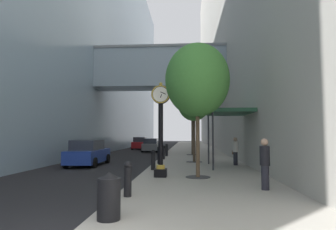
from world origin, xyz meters
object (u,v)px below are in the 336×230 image
at_px(street_clock, 161,124).
at_px(car_grey_far, 151,145).
at_px(bollard_fifth, 163,152).
at_px(car_blue_mid, 88,153).
at_px(pedestrian_walking, 235,150).
at_px(bollard_sixth, 167,150).
at_px(street_tree_mid_near, 194,102).
at_px(pedestrian_by_clock, 265,162).
at_px(bollard_fourth, 159,155).
at_px(street_tree_mid_far, 192,101).
at_px(street_tree_near, 197,80).
at_px(trash_bin, 109,195).
at_px(car_red_near, 140,143).
at_px(bollard_nearest, 128,178).
at_px(bollard_third, 153,159).

relative_size(street_clock, car_grey_far, 0.99).
height_order(bollard_fifth, car_blue_mid, car_blue_mid).
bearing_deg(pedestrian_walking, bollard_fifth, 141.56).
distance_m(bollard_sixth, street_tree_mid_near, 6.71).
bearing_deg(pedestrian_by_clock, car_blue_mid, 137.82).
relative_size(pedestrian_walking, car_blue_mid, 0.38).
bearing_deg(bollard_fourth, street_tree_mid_far, 74.56).
height_order(street_tree_near, trash_bin, street_tree_near).
relative_size(pedestrian_by_clock, car_red_near, 0.41).
distance_m(trash_bin, car_grey_far, 27.24).
relative_size(street_clock, trash_bin, 4.07).
relative_size(street_tree_mid_far, car_red_near, 1.54).
bearing_deg(bollard_sixth, car_grey_far, 106.19).
bearing_deg(street_tree_near, car_red_near, 104.90).
distance_m(bollard_nearest, car_red_near, 30.34).
distance_m(street_tree_near, street_tree_mid_near, 6.99).
bearing_deg(car_red_near, bollard_fourth, -77.18).
bearing_deg(bollard_third, bollard_fourth, 90.00).
bearing_deg(bollard_nearest, car_grey_far, 95.69).
xyz_separation_m(bollard_third, bollard_sixth, (0.00, 9.76, 0.00)).
height_order(bollard_fourth, car_red_near, car_red_near).
height_order(street_tree_mid_far, car_grey_far, street_tree_mid_far).
bearing_deg(bollard_sixth, street_tree_mid_far, 37.96).
xyz_separation_m(pedestrian_by_clock, car_blue_mid, (-9.18, 8.31, -0.26)).
relative_size(street_tree_mid_far, car_blue_mid, 1.47).
relative_size(bollard_nearest, trash_bin, 1.03).
distance_m(street_tree_mid_far, car_red_near, 14.47).
relative_size(bollard_nearest, street_tree_near, 0.18).
xyz_separation_m(street_clock, trash_bin, (-0.55, -6.47, -1.81)).
xyz_separation_m(bollard_sixth, street_tree_near, (2.29, -12.19, 3.78)).
distance_m(bollard_third, car_red_near, 23.93).
distance_m(street_tree_near, car_grey_far, 21.55).
relative_size(bollard_sixth, street_tree_mid_far, 0.16).
bearing_deg(trash_bin, car_red_near, 98.23).
distance_m(bollard_third, street_tree_near, 5.05).
distance_m(bollard_fifth, trash_bin, 15.37).
bearing_deg(street_clock, bollard_fifth, 94.01).
xyz_separation_m(bollard_fourth, street_tree_near, (2.29, -5.69, 3.78)).
relative_size(bollard_third, pedestrian_walking, 0.63).
height_order(bollard_third, trash_bin, bollard_third).
xyz_separation_m(bollard_nearest, car_blue_mid, (-4.69, 9.66, 0.11)).
height_order(bollard_nearest, car_blue_mid, car_blue_mid).
bearing_deg(bollard_sixth, street_tree_near, -79.36).
bearing_deg(street_tree_mid_near, bollard_nearest, -101.70).
bearing_deg(car_blue_mid, car_grey_far, 81.64).
xyz_separation_m(bollard_sixth, car_blue_mid, (-4.69, -6.60, 0.11)).
xyz_separation_m(bollard_fifth, car_red_near, (-4.60, 16.98, 0.10)).
bearing_deg(bollard_sixth, pedestrian_by_clock, -73.25).
relative_size(bollard_nearest, street_tree_mid_near, 0.20).
bearing_deg(bollard_sixth, bollard_fourth, -90.00).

